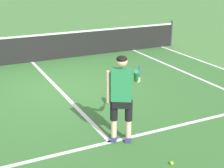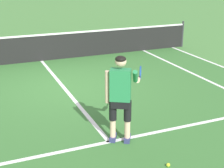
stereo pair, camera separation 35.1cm
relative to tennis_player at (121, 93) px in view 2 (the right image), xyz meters
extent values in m
plane|color=#477F3D|center=(-0.23, 3.42, -0.99)|extent=(80.00, 80.00, 0.00)
cube|color=#387033|center=(-0.23, 1.95, -0.99)|extent=(10.98, 9.35, 0.00)
cube|color=white|center=(-0.23, 0.03, -0.99)|extent=(8.23, 0.10, 0.01)
cube|color=white|center=(-0.23, 3.23, -0.99)|extent=(0.10, 6.40, 0.01)
cube|color=white|center=(3.89, 1.95, -0.99)|extent=(0.10, 8.95, 0.01)
cylinder|color=#333338|center=(5.71, 6.43, -0.45)|extent=(0.08, 0.08, 1.07)
cube|color=black|center=(-0.23, 6.43, -0.53)|extent=(11.84, 0.02, 0.91)
cube|color=white|center=(-0.23, 6.43, -0.05)|extent=(11.84, 0.03, 0.06)
cube|color=navy|center=(-0.12, 0.08, -0.94)|extent=(0.24, 0.30, 0.09)
cube|color=navy|center=(0.12, -0.06, -0.94)|extent=(0.24, 0.30, 0.09)
cylinder|color=beige|center=(-0.14, 0.05, -0.72)|extent=(0.11, 0.11, 0.36)
cylinder|color=black|center=(-0.14, 0.05, -0.33)|extent=(0.14, 0.14, 0.41)
cylinder|color=beige|center=(0.10, -0.09, -0.72)|extent=(0.11, 0.11, 0.36)
cylinder|color=black|center=(0.10, -0.09, -0.33)|extent=(0.14, 0.14, 0.41)
cube|color=black|center=(-0.02, -0.02, -0.17)|extent=(0.39, 0.34, 0.20)
cube|color=#28844C|center=(-0.02, -0.02, 0.17)|extent=(0.44, 0.38, 0.60)
cylinder|color=beige|center=(-0.23, 0.10, 0.12)|extent=(0.09, 0.09, 0.62)
cylinder|color=#28844C|center=(0.25, -0.08, 0.32)|extent=(0.21, 0.27, 0.29)
cylinder|color=beige|center=(0.39, 0.08, 0.18)|extent=(0.22, 0.29, 0.14)
sphere|color=beige|center=(-0.02, -0.01, 0.62)|extent=(0.21, 0.21, 0.21)
ellipsoid|color=black|center=(-0.03, -0.03, 0.67)|extent=(0.27, 0.27, 0.12)
cylinder|color=#232326|center=(0.52, 0.27, 0.15)|extent=(0.13, 0.19, 0.03)
cylinder|color=#1E479E|center=(0.59, 0.40, 0.15)|extent=(0.07, 0.10, 0.02)
torus|color=#1E479E|center=(0.69, 0.56, 0.15)|extent=(0.17, 0.27, 0.30)
cylinder|color=silver|center=(0.69, 0.56, 0.15)|extent=(0.13, 0.22, 0.25)
sphere|color=#CCE02D|center=(0.37, -1.15, -0.96)|extent=(0.07, 0.07, 0.07)
camera|label=1|loc=(-2.74, -5.19, 2.23)|focal=54.10mm
camera|label=2|loc=(-2.42, -5.33, 2.23)|focal=54.10mm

